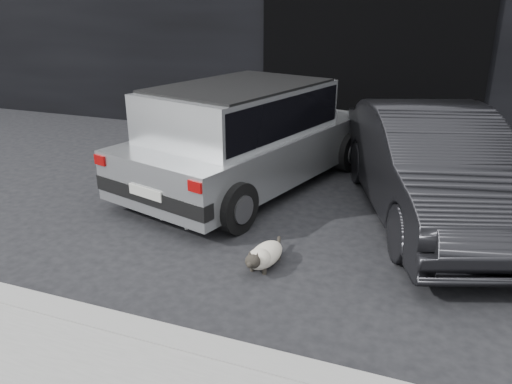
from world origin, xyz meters
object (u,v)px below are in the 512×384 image
(second_car, at_px, (432,165))
(cat_siamese, at_px, (263,256))
(cat_white, at_px, (203,210))
(silver_hatchback, at_px, (245,131))

(second_car, xyz_separation_m, cat_siamese, (-1.46, -1.95, -0.54))
(cat_siamese, relative_size, cat_white, 1.14)
(silver_hatchback, height_order, second_car, silver_hatchback)
(second_car, bearing_deg, silver_hatchback, 154.42)
(cat_white, bearing_deg, second_car, 82.77)
(silver_hatchback, distance_m, cat_white, 1.60)
(silver_hatchback, bearing_deg, cat_white, -72.90)
(cat_white, bearing_deg, silver_hatchback, 147.98)
(cat_siamese, bearing_deg, cat_white, -28.04)
(second_car, distance_m, cat_siamese, 2.49)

